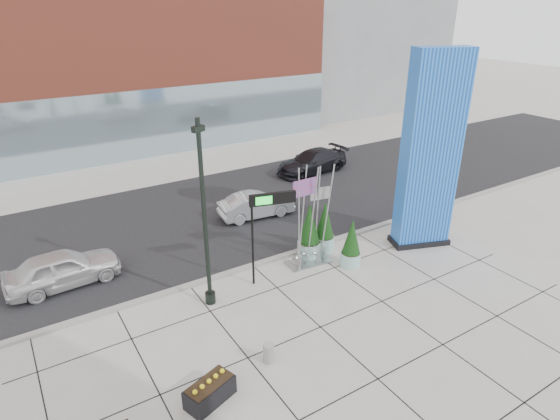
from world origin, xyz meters
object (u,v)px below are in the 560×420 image
concrete_bollard (268,353)px  car_silver_mid (256,205)px  lamp_post (206,235)px  car_white_west (63,269)px  public_art_sculpture (309,238)px  blue_pylon (430,156)px  overhead_street_sign (267,205)px

concrete_bollard → car_silver_mid: size_ratio=0.17×
lamp_post → car_white_west: 6.70m
public_art_sculpture → concrete_bollard: size_ratio=6.57×
lamp_post → car_silver_mid: 8.41m
blue_pylon → concrete_bollard: size_ratio=13.02×
concrete_bollard → lamp_post: bearing=93.4°
overhead_street_sign → car_silver_mid: (2.68, 5.70, -2.75)m
blue_pylon → car_silver_mid: bearing=147.3°
public_art_sculpture → car_white_west: size_ratio=1.02×
overhead_street_sign → lamp_post: bearing=-158.5°
public_art_sculpture → overhead_street_sign: (-2.28, -0.20, 2.22)m
blue_pylon → overhead_street_sign: size_ratio=2.28×
blue_pylon → car_silver_mid: (-5.23, 6.82, -3.72)m
car_silver_mid → car_white_west: bearing=105.1°
overhead_street_sign → car_silver_mid: bearing=80.6°
lamp_post → overhead_street_sign: bearing=5.7°
overhead_street_sign → car_white_west: overhead_street_sign is taller
public_art_sculpture → concrete_bollard: 6.64m
concrete_bollard → public_art_sculpture: bearing=43.2°
public_art_sculpture → car_silver_mid: bearing=89.8°
car_white_west → car_silver_mid: bearing=-84.0°
public_art_sculpture → car_silver_mid: (0.40, 5.50, -0.53)m
blue_pylon → lamp_post: (-10.67, 0.84, -1.41)m
overhead_street_sign → car_silver_mid: size_ratio=0.97×
car_silver_mid → public_art_sculpture: bearing=-178.3°
overhead_street_sign → car_silver_mid: overhead_street_sign is taller
blue_pylon → overhead_street_sign: (-7.91, 1.11, -0.97)m
blue_pylon → overhead_street_sign: blue_pylon is taller
lamp_post → car_white_west: (-4.58, 4.36, -2.22)m
public_art_sculpture → car_silver_mid: public_art_sculpture is taller
public_art_sculpture → car_white_west: 10.38m
lamp_post → car_silver_mid: (5.45, 5.98, -2.31)m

